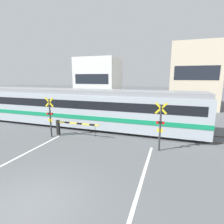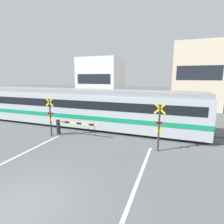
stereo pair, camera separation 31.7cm
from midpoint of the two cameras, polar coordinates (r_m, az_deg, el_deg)
name	(u,v)px [view 1 (the left image)]	position (r m, az deg, el deg)	size (l,w,h in m)	color
ground_plane	(28,207)	(7.27, -27.09, -25.97)	(160.00, 160.00, 0.00)	#56595B
rail_track_near	(112,131)	(13.93, -0.74, -6.36)	(50.00, 0.10, 0.08)	#5B564C
rail_track_far	(117,127)	(15.23, 1.07, -4.81)	(50.00, 0.10, 0.08)	#5B564C
road_stripe_right	(134,206)	(6.71, 5.72, -28.17)	(0.14, 10.44, 0.01)	white
commuter_train	(72,106)	(15.86, -13.40, 1.82)	(21.83, 2.77, 3.24)	#ADB7C1
crossing_barrier_near	(67,126)	(13.30, -15.03, -4.33)	(3.42, 0.20, 1.13)	black
crossing_barrier_far	(153,115)	(16.63, 12.67, -1.11)	(3.42, 0.20, 1.13)	black
crossing_signal_left	(50,115)	(13.27, -20.20, -1.08)	(0.68, 0.15, 2.87)	#333333
crossing_signal_right	(160,125)	(10.40, 14.63, -4.04)	(0.68, 0.15, 2.87)	#333333
pedestrian	(137,107)	(20.30, 7.80, 1.59)	(0.38, 0.22, 1.54)	#33384C
building_left_of_street	(99,81)	(29.28, -4.63, 10.04)	(6.44, 5.73, 7.28)	white
building_right_of_street	(193,77)	(26.97, 24.70, 10.47)	(6.09, 5.73, 8.69)	beige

